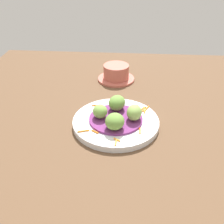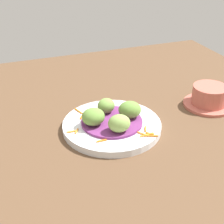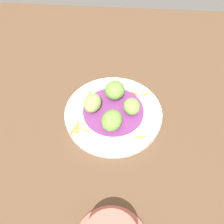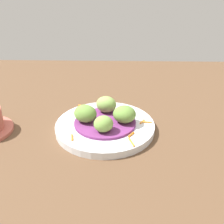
# 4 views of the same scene
# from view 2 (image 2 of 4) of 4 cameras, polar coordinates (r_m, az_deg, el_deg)

# --- Properties ---
(table_surface) EXTENTS (1.10, 1.10, 0.02)m
(table_surface) POSITION_cam_2_polar(r_m,az_deg,el_deg) (0.82, 2.00, -3.11)
(table_surface) COLOR brown
(table_surface) RESTS_ON ground
(main_plate) EXTENTS (0.24, 0.24, 0.02)m
(main_plate) POSITION_cam_2_polar(r_m,az_deg,el_deg) (0.80, 0.06, -2.52)
(main_plate) COLOR silver
(main_plate) RESTS_ON table_surface
(cabbage_bed) EXTENTS (0.15, 0.15, 0.01)m
(cabbage_bed) POSITION_cam_2_polar(r_m,az_deg,el_deg) (0.79, 0.06, -1.80)
(cabbage_bed) COLOR #702D6B
(cabbage_bed) RESTS_ON main_plate
(carrot_garnish) EXTENTS (0.19, 0.19, 0.00)m
(carrot_garnish) POSITION_cam_2_polar(r_m,az_deg,el_deg) (0.77, 0.81, -2.65)
(carrot_garnish) COLOR orange
(carrot_garnish) RESTS_ON main_plate
(guac_scoop_left) EXTENTS (0.07, 0.06, 0.04)m
(guac_scoop_left) POSITION_cam_2_polar(r_m,az_deg,el_deg) (0.79, 3.24, 0.27)
(guac_scoop_left) COLOR olive
(guac_scoop_left) RESTS_ON cabbage_bed
(guac_scoop_center) EXTENTS (0.05, 0.05, 0.04)m
(guac_scoop_center) POSITION_cam_2_polar(r_m,az_deg,el_deg) (0.82, -1.03, 1.11)
(guac_scoop_center) COLOR #759E47
(guac_scoop_center) RESTS_ON cabbage_bed
(guac_scoop_right) EXTENTS (0.06, 0.06, 0.04)m
(guac_scoop_right) POSITION_cam_2_polar(r_m,az_deg,el_deg) (0.77, -3.24, -0.91)
(guac_scoop_right) COLOR olive
(guac_scoop_right) RESTS_ON cabbage_bed
(guac_scoop_back) EXTENTS (0.06, 0.05, 0.04)m
(guac_scoop_back) POSITION_cam_2_polar(r_m,az_deg,el_deg) (0.74, 1.26, -1.99)
(guac_scoop_back) COLOR #84A851
(guac_scoop_back) RESTS_ON cabbage_bed
(terracotta_bowl) EXTENTS (0.14, 0.14, 0.06)m
(terracotta_bowl) POSITION_cam_2_polar(r_m,az_deg,el_deg) (0.93, 16.57, 2.48)
(terracotta_bowl) COLOR #B75B4C
(terracotta_bowl) RESTS_ON table_surface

